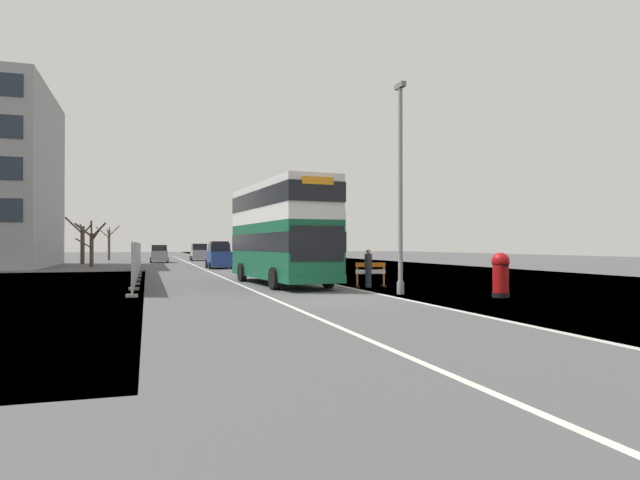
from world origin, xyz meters
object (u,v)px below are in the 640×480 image
(pedestrian_at_kerb, at_px, (368,268))
(car_receding_mid, at_px, (219,254))
(double_decker_bus, at_px, (281,231))
(car_receding_far, at_px, (159,254))
(lamppost_foreground, at_px, (400,194))
(car_far_side, at_px, (199,253))
(car_oncoming_near, at_px, (219,257))
(red_pillar_postbox, at_px, (501,273))
(roadworks_barrier, at_px, (371,272))

(pedestrian_at_kerb, bearing_deg, car_receding_mid, 95.73)
(double_decker_bus, relative_size, car_receding_far, 2.41)
(lamppost_foreground, height_order, car_far_side, lamppost_foreground)
(car_oncoming_near, height_order, pedestrian_at_kerb, car_oncoming_near)
(red_pillar_postbox, distance_m, car_receding_mid, 37.38)
(car_receding_far, height_order, pedestrian_at_kerb, car_receding_far)
(car_oncoming_near, bearing_deg, car_receding_mid, 82.90)
(double_decker_bus, relative_size, car_far_side, 2.55)
(pedestrian_at_kerb, bearing_deg, red_pillar_postbox, -64.81)
(car_receding_far, bearing_deg, lamppost_foreground, -79.13)
(red_pillar_postbox, height_order, car_oncoming_near, car_oncoming_near)
(car_receding_mid, distance_m, car_far_side, 15.86)
(double_decker_bus, height_order, red_pillar_postbox, double_decker_bus)
(double_decker_bus, bearing_deg, car_receding_far, 97.88)
(red_pillar_postbox, relative_size, roadworks_barrier, 1.15)
(car_receding_mid, distance_m, car_receding_far, 10.57)
(double_decker_bus, xyz_separation_m, lamppost_foreground, (3.29, -6.86, 1.33))
(car_oncoming_near, distance_m, car_far_side, 23.62)
(roadworks_barrier, xyz_separation_m, car_far_side, (-3.71, 46.67, 0.29))
(double_decker_bus, relative_size, pedestrian_at_kerb, 5.85)
(lamppost_foreground, xyz_separation_m, pedestrian_at_kerb, (0.18, 3.78, -3.10))
(red_pillar_postbox, distance_m, pedestrian_at_kerb, 6.71)
(roadworks_barrier, distance_m, car_oncoming_near, 23.44)
(lamppost_foreground, distance_m, car_receding_mid, 34.85)
(car_receding_mid, bearing_deg, double_decker_bus, -90.76)
(roadworks_barrier, relative_size, pedestrian_at_kerb, 0.83)
(double_decker_bus, height_order, roadworks_barrier, double_decker_bus)
(car_receding_mid, relative_size, pedestrian_at_kerb, 2.18)
(car_oncoming_near, distance_m, pedestrian_at_kerb, 23.43)
(double_decker_bus, xyz_separation_m, red_pillar_postbox, (6.32, -9.15, -1.74))
(red_pillar_postbox, xyz_separation_m, car_far_side, (-6.45, 52.76, 0.07))
(double_decker_bus, relative_size, car_receding_mid, 2.68)
(car_far_side, bearing_deg, roadworks_barrier, -85.45)
(red_pillar_postbox, height_order, roadworks_barrier, red_pillar_postbox)
(car_oncoming_near, bearing_deg, lamppost_foreground, -81.77)
(car_far_side, distance_m, pedestrian_at_kerb, 46.83)
(car_oncoming_near, relative_size, pedestrian_at_kerb, 2.34)
(car_oncoming_near, xyz_separation_m, car_receding_mid, (0.97, 7.76, 0.10))
(roadworks_barrier, height_order, car_oncoming_near, car_oncoming_near)
(roadworks_barrier, distance_m, car_receding_far, 40.80)
(car_receding_mid, bearing_deg, car_oncoming_near, -97.10)
(car_far_side, height_order, pedestrian_at_kerb, car_far_side)
(car_receding_far, bearing_deg, pedestrian_at_kerb, -77.89)
(lamppost_foreground, bearing_deg, roadworks_barrier, 85.56)
(roadworks_barrier, xyz_separation_m, pedestrian_at_kerb, (-0.12, -0.01, 0.19))
(red_pillar_postbox, xyz_separation_m, car_receding_far, (-11.41, 45.95, 0.01))
(double_decker_bus, distance_m, car_oncoming_near, 20.07)
(lamppost_foreground, relative_size, pedestrian_at_kerb, 4.76)
(roadworks_barrier, bearing_deg, car_receding_mid, 95.95)
(lamppost_foreground, relative_size, car_oncoming_near, 2.03)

